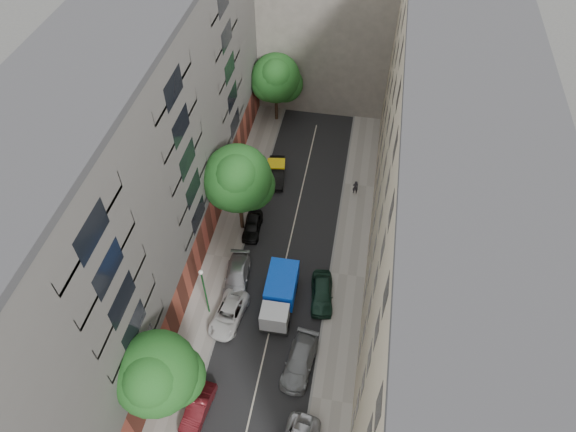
% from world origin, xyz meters
% --- Properties ---
extents(ground, '(120.00, 120.00, 0.00)m').
position_xyz_m(ground, '(0.00, 0.00, 0.00)').
color(ground, '#4C4C49').
rests_on(ground, ground).
extents(road_surface, '(8.00, 44.00, 0.02)m').
position_xyz_m(road_surface, '(0.00, 0.00, 0.01)').
color(road_surface, black).
rests_on(road_surface, ground).
extents(sidewalk_left, '(3.00, 44.00, 0.15)m').
position_xyz_m(sidewalk_left, '(-5.50, 0.00, 0.07)').
color(sidewalk_left, gray).
rests_on(sidewalk_left, ground).
extents(sidewalk_right, '(3.00, 44.00, 0.15)m').
position_xyz_m(sidewalk_right, '(5.50, 0.00, 0.07)').
color(sidewalk_right, gray).
rests_on(sidewalk_right, ground).
extents(building_left, '(8.00, 44.00, 20.00)m').
position_xyz_m(building_left, '(-11.00, 0.00, 10.00)').
color(building_left, '#524F4C').
rests_on(building_left, ground).
extents(building_right, '(8.00, 44.00, 20.00)m').
position_xyz_m(building_right, '(11.00, 0.00, 10.00)').
color(building_right, '#B3A78B').
rests_on(building_right, ground).
extents(building_endcap, '(18.00, 12.00, 18.00)m').
position_xyz_m(building_endcap, '(0.00, 28.00, 9.00)').
color(building_endcap, gray).
rests_on(building_endcap, ground).
extents(tarp_truck, '(2.38, 5.73, 2.63)m').
position_xyz_m(tarp_truck, '(0.36, -3.82, 1.45)').
color(tarp_truck, black).
rests_on(tarp_truck, ground).
extents(car_left_1, '(1.79, 4.00, 1.27)m').
position_xyz_m(car_left_1, '(-3.60, -13.40, 0.64)').
color(car_left_1, '#4A0E13').
rests_on(car_left_1, ground).
extents(car_left_2, '(2.69, 4.85, 1.28)m').
position_xyz_m(car_left_2, '(-3.40, -5.80, 0.64)').
color(car_left_2, silver).
rests_on(car_left_2, ground).
extents(car_left_3, '(2.45, 4.96, 1.39)m').
position_xyz_m(car_left_3, '(-3.60, -2.20, 0.69)').
color(car_left_3, '#AFB0B4').
rests_on(car_left_3, ground).
extents(car_left_4, '(1.71, 3.84, 1.28)m').
position_xyz_m(car_left_4, '(-3.60, 3.53, 0.64)').
color(car_left_4, black).
rests_on(car_left_4, ground).
extents(car_left_5, '(2.20, 4.66, 1.47)m').
position_xyz_m(car_left_5, '(-2.80, 10.75, 0.74)').
color(car_left_5, black).
rests_on(car_left_5, ground).
extents(car_right_1, '(2.54, 5.05, 1.41)m').
position_xyz_m(car_right_1, '(2.80, -8.80, 0.70)').
color(car_right_1, slate).
rests_on(car_right_1, ground).
extents(car_right_2, '(2.30, 4.56, 1.49)m').
position_xyz_m(car_right_2, '(3.60, -2.60, 0.75)').
color(car_right_2, '#142D21').
rests_on(car_right_2, ground).
extents(tree_near, '(5.61, 5.39, 8.46)m').
position_xyz_m(tree_near, '(-5.44, -13.70, 5.68)').
color(tree_near, '#382619').
rests_on(tree_near, sidewalk_left).
extents(tree_mid, '(5.99, 5.82, 9.15)m').
position_xyz_m(tree_mid, '(-4.50, 3.59, 6.13)').
color(tree_mid, '#382619').
rests_on(tree_mid, sidewalk_left).
extents(tree_far, '(5.47, 5.22, 7.94)m').
position_xyz_m(tree_far, '(-4.50, 19.89, 5.29)').
color(tree_far, '#382619').
rests_on(tree_far, sidewalk_left).
extents(lamp_post, '(0.36, 0.36, 5.56)m').
position_xyz_m(lamp_post, '(-5.11, -5.54, 3.64)').
color(lamp_post, '#1A5B26').
rests_on(lamp_post, sidewalk_left).
extents(pedestrian, '(0.63, 0.47, 1.57)m').
position_xyz_m(pedestrian, '(5.17, 9.85, 0.94)').
color(pedestrian, black).
rests_on(pedestrian, sidewalk_right).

